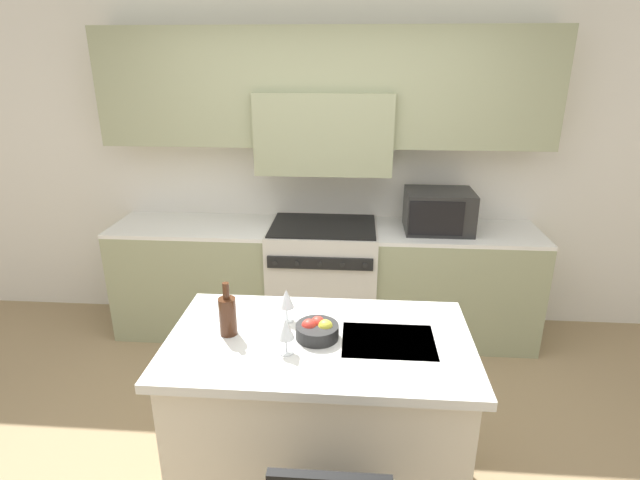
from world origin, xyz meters
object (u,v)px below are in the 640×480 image
range_stove (323,280)px  wine_glass_far (286,300)px  microwave (439,211)px  wine_bottle (228,315)px  wine_glass_near (286,330)px  fruit_bowl (317,330)px

range_stove → wine_glass_far: bearing=-93.2°
range_stove → microwave: microwave is taller
range_stove → wine_bottle: wine_bottle is taller
range_stove → wine_bottle: (-0.34, -1.63, 0.56)m
wine_glass_near → wine_glass_far: 0.30m
wine_glass_near → range_stove: bearing=88.6°
wine_glass_near → wine_glass_far: same height
range_stove → wine_bottle: 1.76m
wine_glass_near → fruit_bowl: bearing=47.9°
range_stove → wine_glass_far: (-0.08, -1.48, 0.57)m
wine_glass_far → fruit_bowl: bearing=-41.9°
range_stove → wine_glass_far: 1.59m
range_stove → microwave: bearing=1.2°
wine_bottle → fruit_bowl: 0.43m
wine_bottle → fruit_bowl: (0.43, 0.00, -0.06)m
range_stove → microwave: size_ratio=1.87×
wine_glass_near → wine_bottle: bearing=154.7°
microwave → wine_bottle: size_ratio=1.88×
wine_glass_far → wine_bottle: bearing=-150.0°
microwave → wine_glass_near: 2.02m
microwave → wine_glass_far: 1.78m
wine_bottle → wine_glass_far: 0.30m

